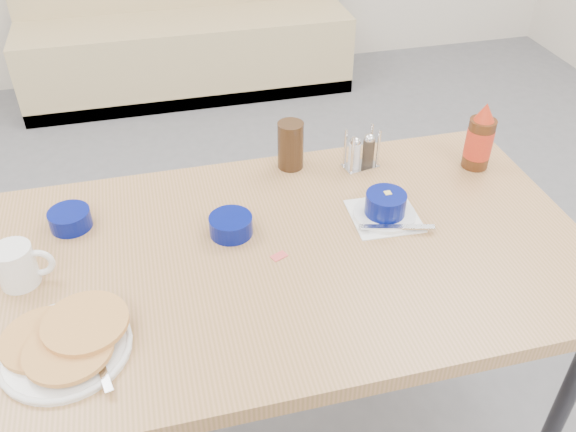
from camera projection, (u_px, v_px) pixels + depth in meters
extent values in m
cube|color=tan|center=(188.00, 55.00, 3.63)|extent=(1.90, 0.55, 0.45)
cube|color=#2D2D33|center=(191.00, 84.00, 3.74)|extent=(1.90, 0.55, 0.08)
cube|color=#B07E51|center=(289.00, 255.00, 1.42)|extent=(1.40, 0.80, 0.04)
cylinder|color=#2D2D33|center=(560.00, 411.00, 1.52)|extent=(0.04, 0.04, 0.72)
cylinder|color=#2D2D33|center=(57.00, 317.00, 1.78)|extent=(0.04, 0.04, 0.72)
cylinder|color=#2D2D33|center=(447.00, 250.00, 2.02)|extent=(0.04, 0.04, 0.72)
cylinder|color=white|center=(65.00, 349.00, 1.16)|extent=(0.25, 0.25, 0.01)
cylinder|color=#E9A357|center=(44.00, 339.00, 1.17)|extent=(0.17, 0.17, 0.01)
cylinder|color=#E9A357|center=(68.00, 350.00, 1.13)|extent=(0.17, 0.17, 0.01)
cylinder|color=#E9A357|center=(85.00, 323.00, 1.17)|extent=(0.17, 0.17, 0.01)
cube|color=silver|center=(102.00, 369.00, 1.11)|extent=(0.04, 0.11, 0.00)
cylinder|color=white|center=(16.00, 266.00, 1.29)|extent=(0.08, 0.08, 0.09)
cylinder|color=black|center=(10.00, 251.00, 1.26)|extent=(0.07, 0.07, 0.00)
torus|color=white|center=(38.00, 263.00, 1.30)|extent=(0.07, 0.02, 0.07)
cube|color=white|center=(384.00, 216.00, 1.50)|extent=(0.17, 0.17, 0.00)
cylinder|color=white|center=(384.00, 214.00, 1.50)|extent=(0.15, 0.15, 0.01)
cylinder|color=#040E62|center=(386.00, 203.00, 1.48)|extent=(0.10, 0.10, 0.05)
cylinder|color=white|center=(386.00, 196.00, 1.47)|extent=(0.09, 0.09, 0.01)
cube|color=#F4DB60|center=(388.00, 194.00, 1.47)|extent=(0.02, 0.02, 0.01)
cube|color=silver|center=(397.00, 227.00, 1.45)|extent=(0.18, 0.06, 0.00)
cylinder|color=#040E62|center=(70.00, 219.00, 1.46)|extent=(0.10, 0.10, 0.04)
cylinder|color=#040E62|center=(231.00, 225.00, 1.44)|extent=(0.10, 0.10, 0.05)
cylinder|color=#321F10|center=(291.00, 145.00, 1.64)|extent=(0.09, 0.09, 0.13)
cube|color=silver|center=(360.00, 166.00, 1.68)|extent=(0.10, 0.07, 0.00)
cylinder|color=silver|center=(352.00, 155.00, 1.62)|extent=(0.01, 0.01, 0.11)
cylinder|color=silver|center=(378.00, 148.00, 1.65)|extent=(0.01, 0.01, 0.11)
cylinder|color=silver|center=(345.00, 148.00, 1.65)|extent=(0.01, 0.01, 0.11)
cylinder|color=silver|center=(371.00, 141.00, 1.67)|extent=(0.01, 0.01, 0.11)
cylinder|color=silver|center=(354.00, 155.00, 1.65)|extent=(0.03, 0.03, 0.08)
cylinder|color=#3F3326|center=(368.00, 152.00, 1.67)|extent=(0.03, 0.03, 0.08)
cylinder|color=#47230F|center=(479.00, 143.00, 1.64)|extent=(0.07, 0.07, 0.14)
cylinder|color=#CB4517|center=(479.00, 143.00, 1.64)|extent=(0.07, 0.07, 0.08)
cone|color=red|center=(486.00, 112.00, 1.59)|extent=(0.05, 0.05, 0.05)
cube|color=#DA4948|center=(279.00, 256.00, 1.38)|extent=(0.04, 0.04, 0.00)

